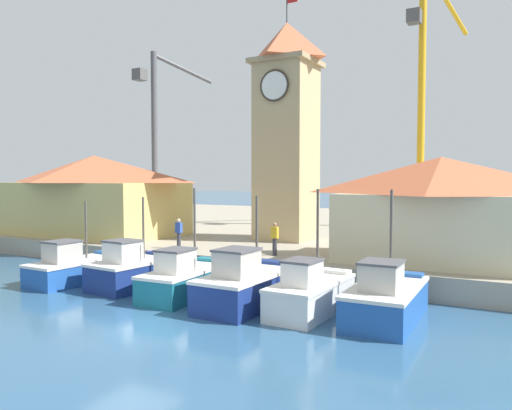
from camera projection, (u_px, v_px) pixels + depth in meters
The scene contains 15 objects.
ground_plane at pixel (133, 330), 15.94m from camera, with size 300.00×300.00×0.00m, color #2D567A.
quay_wharf at pixel (375, 232), 40.54m from camera, with size 120.00×40.00×1.05m, color #9E937F.
fishing_boat_far_left at pixel (76, 268), 23.20m from camera, with size 2.12×4.66×3.76m.
fishing_boat_left_outer at pixel (135, 270), 22.07m from camera, with size 2.46×4.26×4.01m.
fishing_boat_left_inner at pixel (186, 279), 20.44m from camera, with size 2.13×4.82×4.43m.
fishing_boat_mid_left at pixel (248, 285), 18.88m from camera, with size 2.27×5.01×4.18m.
fishing_boat_center at pixel (311, 293), 17.91m from camera, with size 1.96×4.46×4.45m.
fishing_boat_mid_right at pixel (386, 299), 16.93m from camera, with size 2.27×4.79×4.45m.
clock_tower at pixel (286, 126), 30.68m from camera, with size 3.68×3.68×14.90m.
warehouse_left at pixel (94, 194), 33.79m from camera, with size 12.00×6.99×5.34m.
warehouse_right at pixel (440, 208), 22.35m from camera, with size 9.05×5.46×4.75m.
port_crane_near at pixel (156, 157), 45.58m from camera, with size 3.94×7.08×15.26m.
port_crane_far at pixel (422, 131), 38.67m from camera, with size 3.57×8.14×20.42m.
dock_worker_near_tower at pixel (179, 233), 26.92m from camera, with size 0.34×0.22×1.62m.
dock_worker_along_quay at pixel (275, 238), 24.51m from camera, with size 0.34×0.22×1.62m.
Camera 1 is at (11.06, -11.83, 4.83)m, focal length 35.00 mm.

